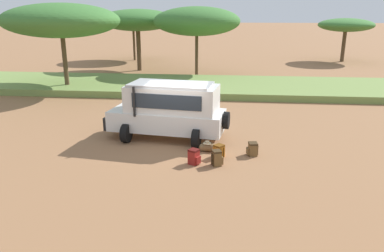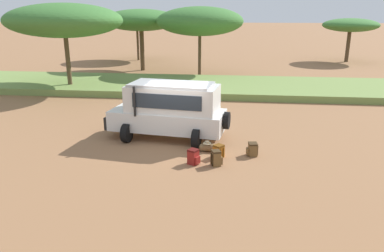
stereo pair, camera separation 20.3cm
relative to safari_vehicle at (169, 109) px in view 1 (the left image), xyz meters
name	(u,v)px [view 1 (the left image)]	position (x,y,z in m)	size (l,w,h in m)	color
ground_plane	(176,143)	(0.35, -0.62, -1.29)	(320.00, 320.00, 0.00)	#936642
grass_bank	(199,86)	(0.35, 10.75, -1.07)	(120.00, 7.00, 0.44)	olive
safari_vehicle	(169,109)	(0.00, 0.00, 0.00)	(5.46, 3.15, 2.44)	silver
backpack_beside_front_wheel	(217,158)	(2.17, -2.84, -1.01)	(0.45, 0.42, 0.57)	brown
backpack_cluster_center	(194,157)	(1.34, -2.80, -1.02)	(0.49, 0.45, 0.56)	maroon
backpack_near_rear_wheel	(219,151)	(2.21, -2.06, -1.05)	(0.49, 0.48, 0.51)	#B26619
backpack_outermost	(252,149)	(3.50, -1.71, -1.04)	(0.46, 0.43, 0.51)	brown
duffel_bag_low_black_case	(209,147)	(1.83, -1.46, -1.13)	(0.86, 0.34, 0.43)	brown
acacia_tree_far_left	(61,21)	(-8.67, 9.22, 3.42)	(7.79, 7.13, 5.85)	brown
acacia_tree_left_mid	(133,23)	(-8.15, 26.01, 2.78)	(7.06, 6.23, 4.89)	brown
acacia_tree_centre_back	(138,20)	(-5.87, 18.83, 3.21)	(6.89, 6.53, 5.49)	brown
acacia_tree_right_mid	(197,21)	(-0.28, 16.08, 3.21)	(7.08, 6.20, 5.69)	brown
acacia_tree_far_right	(346,25)	(14.67, 27.25, 2.54)	(5.76, 5.96, 4.57)	brown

